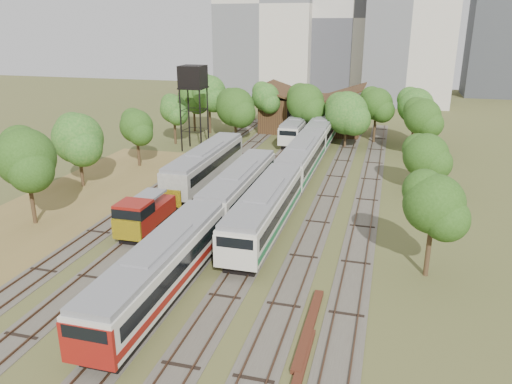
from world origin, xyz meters
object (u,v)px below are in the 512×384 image
(railcar_red_set, at_px, (208,220))
(railcar_green_set, at_px, (302,159))
(water_tower, at_px, (193,79))
(shunter_locomotive, at_px, (145,215))

(railcar_red_set, bearing_deg, railcar_green_set, 79.00)
(railcar_green_set, xyz_separation_m, water_tower, (-16.93, 8.88, 7.75))
(railcar_red_set, relative_size, shunter_locomotive, 4.27)
(railcar_green_set, height_order, shunter_locomotive, railcar_green_set)
(railcar_green_set, bearing_deg, railcar_red_set, -101.00)
(railcar_green_set, bearing_deg, water_tower, 152.31)
(railcar_red_set, relative_size, railcar_green_set, 0.66)
(railcar_green_set, xyz_separation_m, shunter_locomotive, (-10.00, -19.99, -0.48))
(shunter_locomotive, bearing_deg, water_tower, 103.50)
(railcar_green_set, relative_size, shunter_locomotive, 6.43)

